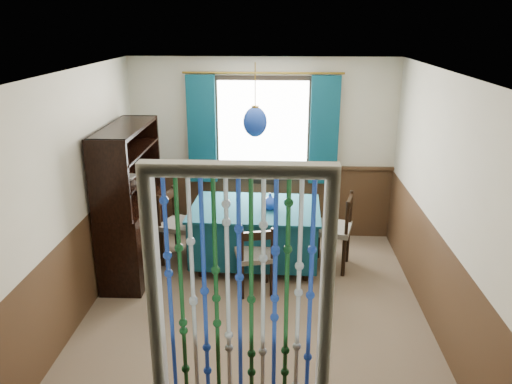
# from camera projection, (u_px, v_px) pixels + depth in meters

# --- Properties ---
(floor) EXTENTS (4.00, 4.00, 0.00)m
(floor) POSITION_uv_depth(u_px,v_px,m) (255.00, 309.00, 5.38)
(floor) COLOR brown
(floor) RESTS_ON ground
(ceiling) EXTENTS (4.00, 4.00, 0.00)m
(ceiling) POSITION_uv_depth(u_px,v_px,m) (255.00, 72.00, 4.56)
(ceiling) COLOR silver
(ceiling) RESTS_ON ground
(wall_back) EXTENTS (3.60, 0.00, 3.60)m
(wall_back) POSITION_uv_depth(u_px,v_px,m) (263.00, 150.00, 6.86)
(wall_back) COLOR beige
(wall_back) RESTS_ON ground
(wall_front) EXTENTS (3.60, 0.00, 3.60)m
(wall_front) POSITION_uv_depth(u_px,v_px,m) (239.00, 310.00, 3.08)
(wall_front) COLOR beige
(wall_front) RESTS_ON ground
(wall_left) EXTENTS (0.00, 4.00, 4.00)m
(wall_left) POSITION_uv_depth(u_px,v_px,m) (78.00, 197.00, 5.05)
(wall_left) COLOR beige
(wall_left) RESTS_ON ground
(wall_right) EXTENTS (0.00, 4.00, 4.00)m
(wall_right) POSITION_uv_depth(u_px,v_px,m) (439.00, 203.00, 4.88)
(wall_right) COLOR beige
(wall_right) RESTS_ON ground
(wainscot_back) EXTENTS (3.60, 0.00, 3.60)m
(wainscot_back) POSITION_uv_depth(u_px,v_px,m) (263.00, 202.00, 7.09)
(wainscot_back) COLOR #402918
(wainscot_back) RESTS_ON ground
(wainscot_left) EXTENTS (0.00, 4.00, 4.00)m
(wainscot_left) POSITION_uv_depth(u_px,v_px,m) (88.00, 263.00, 5.30)
(wainscot_left) COLOR #402918
(wainscot_left) RESTS_ON ground
(wainscot_right) EXTENTS (0.00, 4.00, 4.00)m
(wainscot_right) POSITION_uv_depth(u_px,v_px,m) (428.00, 271.00, 5.13)
(wainscot_right) COLOR #402918
(wainscot_right) RESTS_ON ground
(window) EXTENTS (1.32, 0.12, 1.42)m
(window) POSITION_uv_depth(u_px,v_px,m) (263.00, 129.00, 6.71)
(window) COLOR black
(window) RESTS_ON wall_back
(doorway) EXTENTS (1.16, 0.12, 2.18)m
(doorway) POSITION_uv_depth(u_px,v_px,m) (240.00, 332.00, 3.20)
(doorway) COLOR silver
(doorway) RESTS_ON ground
(dining_table) EXTENTS (1.62, 1.14, 0.76)m
(dining_table) POSITION_uv_depth(u_px,v_px,m) (255.00, 231.00, 6.24)
(dining_table) COLOR #0D3845
(dining_table) RESTS_ON floor
(chair_near) EXTENTS (0.49, 0.47, 0.83)m
(chair_near) POSITION_uv_depth(u_px,v_px,m) (255.00, 256.00, 5.57)
(chair_near) COLOR black
(chair_near) RESTS_ON floor
(chair_far) EXTENTS (0.51, 0.49, 0.91)m
(chair_far) POSITION_uv_depth(u_px,v_px,m) (262.00, 207.00, 6.93)
(chair_far) COLOR black
(chair_far) RESTS_ON floor
(chair_left) EXTENTS (0.56, 0.57, 0.94)m
(chair_left) POSITION_uv_depth(u_px,v_px,m) (179.00, 225.00, 6.29)
(chair_left) COLOR black
(chair_left) RESTS_ON floor
(chair_right) EXTENTS (0.55, 0.57, 0.96)m
(chair_right) POSITION_uv_depth(u_px,v_px,m) (334.00, 229.00, 6.13)
(chair_right) COLOR black
(chair_right) RESTS_ON floor
(sideboard) EXTENTS (0.49, 1.39, 1.81)m
(sideboard) POSITION_uv_depth(u_px,v_px,m) (132.00, 223.00, 6.03)
(sideboard) COLOR black
(sideboard) RESTS_ON floor
(pendant_lamp) EXTENTS (0.29, 0.29, 0.85)m
(pendant_lamp) POSITION_uv_depth(u_px,v_px,m) (255.00, 122.00, 5.79)
(pendant_lamp) COLOR olive
(pendant_lamp) RESTS_ON ceiling
(vase_table) EXTENTS (0.22, 0.22, 0.18)m
(vase_table) POSITION_uv_depth(u_px,v_px,m) (270.00, 202.00, 6.07)
(vase_table) COLOR navy
(vase_table) RESTS_ON dining_table
(bowl_shelf) EXTENTS (0.26, 0.26, 0.05)m
(bowl_shelf) POSITION_uv_depth(u_px,v_px,m) (128.00, 177.00, 5.63)
(bowl_shelf) COLOR beige
(bowl_shelf) RESTS_ON sideboard
(vase_sideboard) EXTENTS (0.21, 0.21, 0.18)m
(vase_sideboard) POSITION_uv_depth(u_px,v_px,m) (142.00, 185.00, 6.23)
(vase_sideboard) COLOR beige
(vase_sideboard) RESTS_ON sideboard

